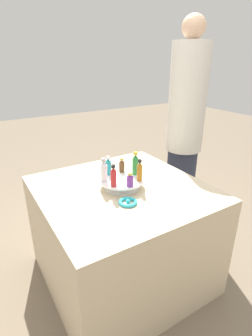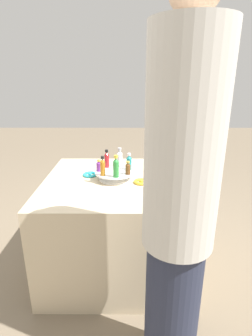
% 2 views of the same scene
% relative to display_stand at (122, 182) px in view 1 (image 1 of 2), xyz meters
% --- Properties ---
extents(ground_plane, '(12.00, 12.00, 0.00)m').
position_rel_display_stand_xyz_m(ground_plane, '(0.00, 0.00, -0.76)').
color(ground_plane, '#756651').
extents(party_table, '(1.02, 1.02, 0.72)m').
position_rel_display_stand_xyz_m(party_table, '(0.00, 0.00, -0.40)').
color(party_table, beige).
rests_on(party_table, ground_plane).
extents(display_stand, '(0.28, 0.28, 0.06)m').
position_rel_display_stand_xyz_m(display_stand, '(0.00, 0.00, 0.00)').
color(display_stand, white).
rests_on(display_stand, party_table).
extents(bottle_green, '(0.04, 0.04, 0.15)m').
position_rel_display_stand_xyz_m(bottle_green, '(0.11, 0.02, 0.10)').
color(bottle_green, '#288438').
rests_on(bottle_green, display_stand).
extents(bottle_brown, '(0.04, 0.04, 0.09)m').
position_rel_display_stand_xyz_m(bottle_brown, '(0.06, 0.10, 0.07)').
color(bottle_brown, brown).
rests_on(bottle_brown, display_stand).
extents(bottle_teal, '(0.04, 0.04, 0.12)m').
position_rel_display_stand_xyz_m(bottle_teal, '(-0.04, 0.10, 0.08)').
color(bottle_teal, teal).
rests_on(bottle_teal, display_stand).
extents(bottle_clear, '(0.04, 0.04, 0.15)m').
position_rel_display_stand_xyz_m(bottle_clear, '(-0.11, 0.03, 0.09)').
color(bottle_clear, silver).
rests_on(bottle_clear, display_stand).
extents(bottle_red, '(0.04, 0.04, 0.14)m').
position_rel_display_stand_xyz_m(bottle_red, '(-0.09, -0.06, 0.09)').
color(bottle_red, '#B21E23').
rests_on(bottle_red, display_stand).
extents(bottle_purple, '(0.04, 0.04, 0.08)m').
position_rel_display_stand_xyz_m(bottle_purple, '(-0.01, -0.11, 0.06)').
color(bottle_purple, '#702D93').
rests_on(bottle_purple, display_stand).
extents(bottle_amber, '(0.03, 0.03, 0.14)m').
position_rel_display_stand_xyz_m(bottle_amber, '(0.08, -0.08, 0.09)').
color(bottle_amber, '#AD6B19').
rests_on(bottle_amber, display_stand).
extents(ribbon_bow_teal, '(0.11, 0.11, 0.03)m').
position_rel_display_stand_xyz_m(ribbon_bow_teal, '(-0.07, -0.19, -0.03)').
color(ribbon_bow_teal, '#2DB7CC').
rests_on(ribbon_bow_teal, party_table).
extents(ribbon_bow_gold, '(0.11, 0.11, 0.03)m').
position_rel_display_stand_xyz_m(ribbon_bow_gold, '(0.07, 0.19, -0.02)').
color(ribbon_bow_gold, gold).
rests_on(ribbon_bow_gold, party_table).
extents(person_figure, '(0.30, 0.30, 1.78)m').
position_rel_display_stand_xyz_m(person_figure, '(0.80, 0.31, 0.14)').
color(person_figure, '#282D42').
rests_on(person_figure, ground_plane).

